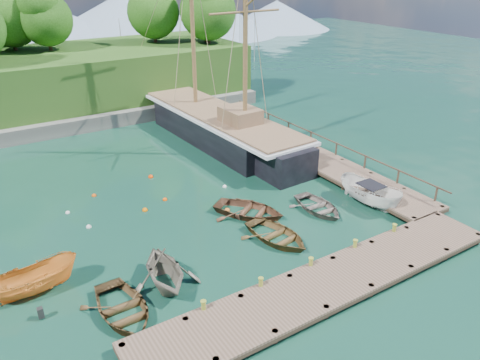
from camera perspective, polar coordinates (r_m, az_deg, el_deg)
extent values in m
plane|color=#113929|center=(26.54, -1.99, -7.31)|extent=(160.00, 160.00, 0.00)
cube|color=brown|center=(22.98, 10.89, -12.01)|extent=(20.00, 3.20, 0.12)
cube|color=black|center=(23.08, 10.86, -12.33)|extent=(20.00, 3.20, 0.20)
cylinder|color=black|center=(29.31, 26.84, -6.82)|extent=(0.28, 0.28, 1.10)
cylinder|color=black|center=(20.40, -14.04, -19.99)|extent=(0.28, 0.28, 1.10)
cylinder|color=black|center=(30.43, 22.80, -4.78)|extent=(0.28, 0.28, 1.10)
cube|color=brown|center=(37.39, 7.81, 3.49)|extent=(3.20, 24.00, 0.12)
cube|color=black|center=(37.45, 7.79, 3.26)|extent=(3.20, 24.00, 0.20)
cylinder|color=black|center=(29.57, 20.31, -5.24)|extent=(0.28, 0.28, 1.10)
cylinder|color=black|center=(31.50, 23.27, -3.83)|extent=(0.28, 0.28, 1.10)
cylinder|color=black|center=(45.92, -2.86, 7.22)|extent=(0.28, 0.28, 1.10)
cylinder|color=black|center=(47.18, -0.09, 7.75)|extent=(0.28, 0.28, 1.10)
cylinder|color=olive|center=(21.44, -4.40, -16.63)|extent=(0.26, 0.26, 0.45)
cylinder|color=olive|center=(22.61, 2.51, -13.95)|extent=(0.26, 0.26, 0.45)
cylinder|color=olive|center=(24.11, 8.51, -11.40)|extent=(0.26, 0.26, 0.45)
cylinder|color=olive|center=(25.87, 13.67, -9.07)|extent=(0.26, 0.26, 0.45)
cylinder|color=olive|center=(27.84, 18.07, -7.00)|extent=(0.26, 0.26, 0.45)
imported|color=#4E381E|center=(22.21, -14.01, -15.69)|extent=(3.18, 4.39, 0.90)
imported|color=slate|center=(23.50, -9.08, -12.55)|extent=(3.85, 4.33, 2.08)
imported|color=brown|center=(26.58, 4.49, -7.32)|extent=(3.65, 4.63, 0.87)
imported|color=#6F635B|center=(29.84, 9.49, -3.70)|extent=(2.82, 3.88, 0.79)
imported|color=brown|center=(28.94, 1.12, -4.30)|extent=(5.13, 5.45, 0.92)
imported|color=orange|center=(24.72, -23.68, -12.53)|extent=(4.33, 1.77, 1.65)
imported|color=white|center=(31.22, 15.41, -2.93)|extent=(2.08, 4.79, 1.81)
cube|color=black|center=(40.51, -2.59, 5.79)|extent=(5.53, 15.21, 3.12)
cube|color=black|center=(48.57, -8.78, 8.86)|extent=(2.89, 4.83, 2.81)
cube|color=black|center=(34.05, 5.19, 1.80)|extent=(3.58, 4.01, 2.96)
cube|color=silver|center=(40.03, -2.63, 7.83)|extent=(5.79, 19.93, 0.25)
cube|color=brown|center=(39.95, -2.63, 8.18)|extent=(5.33, 19.48, 0.12)
cube|color=brown|center=(37.21, 0.03, 7.87)|extent=(2.57, 3.10, 1.20)
cylinder|color=brown|center=(50.99, -10.86, 12.94)|extent=(0.54, 6.90, 1.69)
cylinder|color=brown|center=(41.65, -5.91, 20.42)|extent=(0.36, 0.36, 16.57)
cylinder|color=brown|center=(35.21, 0.66, 18.57)|extent=(0.36, 0.36, 15.25)
sphere|color=silver|center=(29.08, -17.95, -5.51)|extent=(0.32, 0.32, 0.32)
sphere|color=#DF6800|center=(30.04, -11.51, -3.67)|extent=(0.35, 0.35, 0.35)
sphere|color=#F74800|center=(31.08, -9.13, -2.42)|extent=(0.30, 0.30, 0.30)
sphere|color=white|center=(32.42, -1.88, -0.86)|extent=(0.30, 0.30, 0.30)
sphere|color=#D94C09|center=(32.68, -17.37, -1.87)|extent=(0.30, 0.30, 0.30)
sphere|color=#E13400|center=(34.45, -10.82, 0.32)|extent=(0.37, 0.37, 0.37)
sphere|color=silver|center=(31.06, -20.26, -3.81)|extent=(0.28, 0.28, 0.28)
sphere|color=orange|center=(29.42, -1.56, -3.77)|extent=(0.35, 0.35, 0.35)
cube|color=#474744|center=(45.59, -26.83, 5.07)|extent=(50.00, 4.00, 1.40)
cylinder|color=#382616|center=(52.95, -3.84, 17.03)|extent=(0.36, 0.36, 1.40)
sphere|color=#1C440F|center=(52.64, -3.92, 19.83)|extent=(6.00, 6.00, 6.00)
cylinder|color=#382616|center=(52.03, -22.16, 15.16)|extent=(0.36, 0.36, 1.40)
sphere|color=#1C440F|center=(51.75, -22.59, 17.65)|extent=(5.13, 5.13, 5.13)
cylinder|color=#382616|center=(53.67, -25.81, 14.80)|extent=(0.36, 0.36, 1.40)
sphere|color=#1C440F|center=(53.36, -26.36, 17.53)|extent=(6.05, 6.05, 6.05)
cylinder|color=#382616|center=(53.90, -4.20, 17.17)|extent=(0.36, 0.36, 1.40)
sphere|color=#1C440F|center=(53.64, -4.27, 19.46)|extent=(4.77, 4.77, 4.77)
cylinder|color=#382616|center=(54.32, -10.31, 16.91)|extent=(0.36, 0.36, 1.40)
sphere|color=#1C440F|center=(54.04, -10.52, 19.47)|extent=(5.55, 5.55, 5.55)
cone|color=#728CA5|center=(95.15, -13.73, 18.76)|extent=(36.00, 36.00, 9.00)
cone|color=#728CA5|center=(102.56, -3.65, 19.25)|extent=(28.00, 28.00, 7.00)
cone|color=#728CA5|center=(91.40, -22.94, 17.00)|extent=(32.00, 32.00, 8.00)
cone|color=#728CA5|center=(111.76, 4.47, 19.47)|extent=(24.00, 24.00, 6.00)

